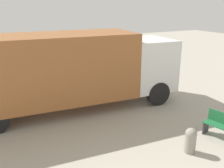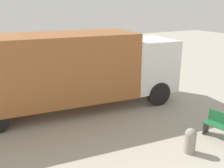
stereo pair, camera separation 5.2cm
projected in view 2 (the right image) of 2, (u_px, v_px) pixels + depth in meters
name	position (u px, v px, depth m)	size (l,w,h in m)	color
delivery_truck	(67.00, 68.00, 10.12)	(9.43, 3.03, 3.17)	#99592D
bollard_near_bench	(190.00, 140.00, 7.41)	(0.35, 0.35, 0.79)	gray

